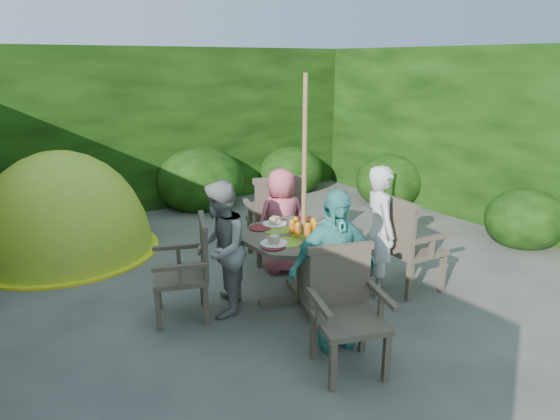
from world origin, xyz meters
TOP-DOWN VIEW (x-y plane):
  - ground at (0.00, 0.00)m, footprint 60.00×60.00m
  - hedge_enclosure at (0.00, 1.33)m, footprint 9.00×9.00m
  - patio_table at (-0.05, -0.32)m, footprint 1.55×1.55m
  - parasol_pole at (-0.05, -0.32)m, footprint 0.06×0.06m
  - garden_chair_right at (0.97, -0.70)m, footprint 0.57×0.63m
  - garden_chair_left at (-1.09, 0.04)m, footprint 0.64×0.68m
  - garden_chair_back at (0.30, 0.71)m, footprint 0.75×0.70m
  - garden_chair_front at (-0.42, -1.36)m, footprint 0.67×0.63m
  - child_right at (0.70, -0.58)m, footprint 0.48×0.57m
  - child_left at (-0.81, -0.06)m, footprint 0.75×0.79m
  - child_back at (0.21, 0.44)m, footprint 0.64×0.49m
  - child_front at (-0.32, -1.08)m, footprint 0.83×0.45m
  - dome_tent at (-1.71, 2.39)m, footprint 2.23×2.23m

SIDE VIEW (x-z plane):
  - ground at x=0.00m, z-range 0.00..0.00m
  - dome_tent at x=-1.71m, z-range -1.28..1.28m
  - garden_chair_left at x=-1.09m, z-range 0.03..0.94m
  - garden_chair_front at x=-0.42m, z-range 0.03..0.94m
  - garden_chair_right at x=0.97m, z-range 0.03..1.00m
  - garden_chair_back at x=0.30m, z-range 0.03..1.05m
  - child_back at x=0.21m, z-range 0.00..1.18m
  - patio_table at x=-0.05m, z-range 0.17..1.02m
  - child_left at x=-0.81m, z-range 0.00..1.28m
  - child_right at x=0.70m, z-range 0.00..1.33m
  - child_front at x=-0.32m, z-range 0.00..1.35m
  - parasol_pole at x=-0.05m, z-range 0.00..2.20m
  - hedge_enclosure at x=0.00m, z-range 0.00..2.50m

